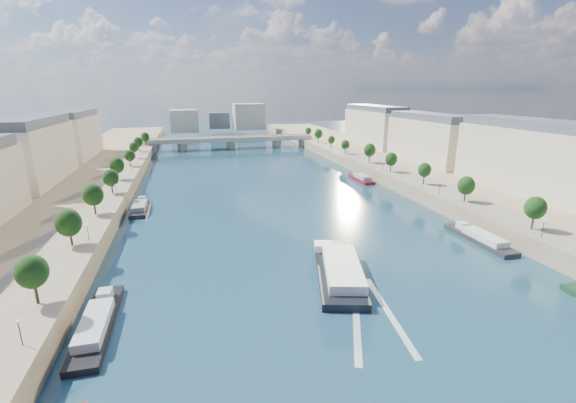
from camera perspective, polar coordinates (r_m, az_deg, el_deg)
ground at (r=132.51m, az=-1.54°, el=-0.93°), size 700.00×700.00×0.00m
quay_left at (r=135.92m, az=-32.64°, el=-2.04°), size 44.00×520.00×5.00m
quay_right at (r=163.18m, az=23.92°, el=1.88°), size 44.00×520.00×5.00m
pave_left at (r=131.18m, az=-26.60°, el=-0.58°), size 14.00×520.00×0.10m
pave_right at (r=153.83m, az=19.62°, el=2.51°), size 14.00×520.00×0.10m
trees_left at (r=131.35m, az=-25.88°, el=1.99°), size 4.80×268.80×8.26m
trees_right at (r=159.84m, az=17.23°, el=5.21°), size 4.80×268.80×8.26m
lamps_left at (r=120.10m, az=-25.59°, el=-0.53°), size 0.36×200.36×4.28m
lamps_right at (r=154.90m, az=17.31°, el=3.85°), size 0.36×200.36×4.28m
buildings_left at (r=148.50m, az=-36.87°, el=4.21°), size 16.00×226.00×23.20m
buildings_right at (r=177.98m, az=25.40°, el=7.40°), size 16.00×226.00×23.20m
skyline at (r=345.18m, az=-9.48°, el=12.02°), size 79.00×42.00×22.00m
bridge at (r=268.30m, az=-8.47°, el=8.83°), size 112.00×12.00×8.15m
tour_barge at (r=86.51m, az=7.54°, el=-9.91°), size 17.12×32.68×4.26m
wake at (r=74.08m, az=12.43°, el=-16.12°), size 14.51×25.88×0.04m
moored_barges_left at (r=68.74m, az=-27.92°, el=-19.85°), size 5.00×154.96×3.60m
moored_barges_right at (r=108.34m, az=30.15°, el=-6.79°), size 5.00×163.55×3.60m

